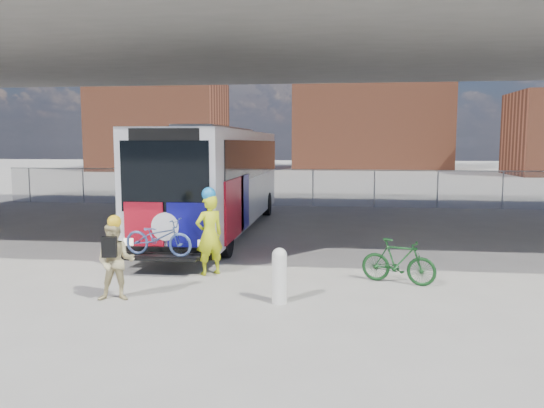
% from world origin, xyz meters
% --- Properties ---
extents(ground, '(160.00, 160.00, 0.00)m').
position_xyz_m(ground, '(0.00, 0.00, 0.00)').
color(ground, '#9E9991').
rests_on(ground, ground).
extents(bus, '(2.67, 12.97, 3.69)m').
position_xyz_m(bus, '(-2.00, 4.37, 2.11)').
color(bus, silver).
rests_on(bus, ground).
extents(overpass, '(40.00, 16.00, 7.95)m').
position_xyz_m(overpass, '(0.00, 4.00, 6.54)').
color(overpass, '#605E59').
rests_on(overpass, ground).
extents(chainlink_fence, '(30.00, 0.06, 30.00)m').
position_xyz_m(chainlink_fence, '(0.00, 12.00, 1.42)').
color(chainlink_fence, gray).
rests_on(chainlink_fence, ground).
extents(brick_buildings, '(54.00, 22.00, 12.00)m').
position_xyz_m(brick_buildings, '(1.23, 48.23, 5.42)').
color(brick_buildings, brown).
rests_on(brick_buildings, ground).
extents(smokestack, '(2.20, 2.20, 25.00)m').
position_xyz_m(smokestack, '(14.00, 55.00, 12.50)').
color(smokestack, brown).
rests_on(smokestack, ground).
extents(bollard, '(0.29, 0.29, 1.11)m').
position_xyz_m(bollard, '(1.09, -4.05, 0.60)').
color(bollard, silver).
rests_on(bollard, ground).
extents(cyclist_hivis, '(0.84, 0.80, 2.11)m').
position_xyz_m(cyclist_hivis, '(-0.83, -1.96, 1.02)').
color(cyclist_hivis, '#D4E317').
rests_on(cyclist_hivis, ground).
extents(cyclist_tan, '(0.88, 0.76, 1.74)m').
position_xyz_m(cyclist_tan, '(-2.18, -4.27, 0.82)').
color(cyclist_tan, '#D1BF86').
rests_on(cyclist_tan, ground).
extents(bike_parked, '(1.75, 1.02, 1.01)m').
position_xyz_m(bike_parked, '(3.59, -2.25, 0.51)').
color(bike_parked, '#15411A').
rests_on(bike_parked, ground).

